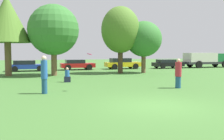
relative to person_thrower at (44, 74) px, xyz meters
name	(u,v)px	position (x,y,z in m)	size (l,w,h in m)	color
ground_plane	(156,106)	(4.08, -4.23, -0.98)	(120.00, 120.00, 0.00)	#3D6B2D
person_thrower	(44,74)	(0.00, 0.00, 0.00)	(0.33, 0.33, 1.91)	navy
person_catcher	(178,73)	(7.51, -0.23, -0.13)	(0.37, 0.37, 1.71)	navy
frisbee	(89,54)	(2.35, 0.19, 1.00)	(0.25, 0.25, 0.09)	#F21E72
bystander_sitting	(67,76)	(1.69, 4.58, -0.56)	(0.42, 0.35, 1.03)	#191E33
tree_0	(7,19)	(-2.69, 10.70, 3.94)	(4.09, 4.09, 7.02)	brown
tree_1	(54,30)	(1.18, 9.83, 3.03)	(4.47, 4.47, 6.28)	brown
tree_2	(120,30)	(7.58, 10.34, 3.24)	(3.74, 3.74, 6.52)	#473323
tree_3	(144,39)	(9.97, 10.15, 2.39)	(3.58, 3.58, 5.16)	brown
parked_car_blue	(27,65)	(-1.33, 16.06, -0.36)	(4.10, 2.12, 1.18)	#1E389E
parked_car_red	(77,64)	(4.25, 16.48, -0.34)	(3.96, 2.07, 1.20)	red
parked_car_yellow	(122,63)	(9.90, 16.44, -0.28)	(4.39, 2.02, 1.34)	gold
parked_car_black	(167,63)	(15.87, 15.80, -0.37)	(3.89, 1.94, 1.14)	black
delivery_truck_green	(206,59)	(21.81, 15.92, 0.19)	(6.69, 2.24, 1.98)	#2D2D33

